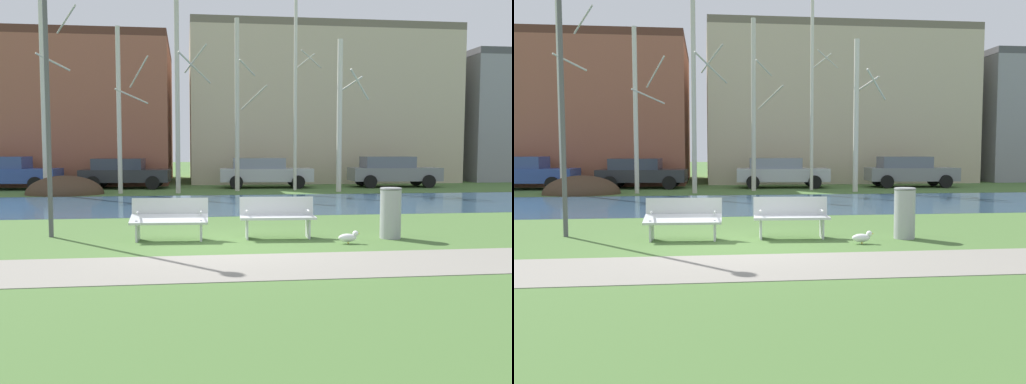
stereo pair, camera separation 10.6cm
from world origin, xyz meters
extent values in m
plane|color=#476B33|center=(0.00, 10.00, 0.00)|extent=(120.00, 120.00, 0.00)
cube|color=gray|center=(0.00, -2.01, 0.01)|extent=(60.00, 2.02, 0.01)
cube|color=#33516B|center=(0.00, 8.23, 0.00)|extent=(80.00, 7.20, 0.01)
ellipsoid|color=#423021|center=(-5.86, 13.16, 0.00)|extent=(3.21, 2.52, 1.58)
cube|color=silver|center=(-1.14, 0.70, 0.45)|extent=(1.62, 0.56, 0.18)
cube|color=silver|center=(-1.12, 0.98, 0.67)|extent=(1.60, 0.17, 0.40)
cube|color=silver|center=(-1.79, 0.79, 0.23)|extent=(0.06, 0.43, 0.45)
cube|color=silver|center=(-0.48, 0.72, 0.23)|extent=(0.06, 0.43, 0.45)
cylinder|color=silver|center=(-1.79, 0.75, 0.59)|extent=(0.06, 0.28, 0.04)
cylinder|color=silver|center=(-0.48, 0.68, 0.59)|extent=(0.06, 0.28, 0.04)
cube|color=silver|center=(1.14, 0.70, 0.45)|extent=(1.62, 0.57, 0.05)
cube|color=silver|center=(1.15, 0.98, 0.67)|extent=(1.60, 0.17, 0.40)
cube|color=silver|center=(0.49, 0.79, 0.23)|extent=(0.06, 0.43, 0.45)
cube|color=silver|center=(1.80, 0.72, 0.23)|extent=(0.06, 0.43, 0.45)
cylinder|color=silver|center=(0.49, 0.75, 0.59)|extent=(0.06, 0.28, 0.04)
cylinder|color=silver|center=(1.80, 0.68, 0.59)|extent=(0.06, 0.28, 0.04)
cylinder|color=#999B9E|center=(3.53, 0.46, 0.54)|extent=(0.44, 0.44, 1.08)
torus|color=#5B5D5E|center=(3.53, 0.46, 1.05)|extent=(0.47, 0.47, 0.04)
ellipsoid|color=white|center=(2.43, -0.10, 0.12)|extent=(0.37, 0.17, 0.17)
sphere|color=white|center=(2.59, -0.10, 0.20)|extent=(0.12, 0.12, 0.12)
cone|color=gold|center=(2.66, -0.10, 0.20)|extent=(0.06, 0.04, 0.04)
cylinder|color=gold|center=(2.44, -0.13, 0.05)|extent=(0.01, 0.01, 0.10)
cylinder|color=gold|center=(2.44, -0.06, 0.05)|extent=(0.01, 0.01, 0.10)
cylinder|color=#4C4C51|center=(-3.70, 1.54, 2.73)|extent=(0.10, 0.10, 5.45)
cylinder|color=beige|center=(-6.64, 13.24, 4.61)|extent=(0.22, 0.22, 9.22)
cylinder|color=beige|center=(-5.77, 13.83, 7.36)|extent=(1.17, 1.66, 0.90)
cylinder|color=beige|center=(-6.09, 12.67, 5.41)|extent=(1.15, 1.12, 0.58)
cylinder|color=beige|center=(-3.59, 13.27, 3.52)|extent=(0.19, 0.19, 7.03)
cylinder|color=beige|center=(-2.79, 13.82, 5.22)|extent=(0.95, 1.34, 1.23)
cylinder|color=beige|center=(-2.99, 12.65, 4.07)|extent=(1.26, 1.23, 0.54)
cylinder|color=#BCB7A8|center=(-1.14, 13.04, 4.07)|extent=(0.20, 0.20, 8.13)
cylinder|color=#BCB7A8|center=(-0.35, 13.58, 5.80)|extent=(0.99, 1.40, 1.08)
cylinder|color=#BCB7A8|center=(-0.40, 12.28, 5.22)|extent=(1.39, 1.36, 1.12)
cylinder|color=beige|center=(1.51, 14.13, 3.85)|extent=(0.21, 0.21, 7.70)
cylinder|color=beige|center=(2.34, 14.70, 4.26)|extent=(1.08, 1.53, 1.04)
cylinder|color=beige|center=(1.92, 13.70, 5.47)|extent=(0.83, 0.81, 0.65)
cylinder|color=beige|center=(4.19, 14.25, 4.56)|extent=(0.15, 0.15, 9.12)
cylinder|color=beige|center=(4.72, 14.61, 5.95)|extent=(0.71, 1.01, 0.57)
cylinder|color=beige|center=(4.79, 13.64, 5.89)|extent=(1.21, 1.17, 0.64)
cylinder|color=beige|center=(5.96, 13.13, 3.35)|extent=(0.23, 0.23, 6.70)
cylinder|color=beige|center=(6.56, 13.54, 4.78)|extent=(0.83, 1.17, 0.65)
cylinder|color=beige|center=(6.64, 12.43, 4.66)|extent=(1.23, 1.20, 1.21)
cube|color=#2D4793|center=(-9.13, 16.22, 0.65)|extent=(4.86, 2.04, 0.67)
cylinder|color=black|center=(-7.50, 17.00, 0.32)|extent=(0.65, 0.26, 0.64)
cylinder|color=black|center=(-7.61, 15.25, 0.32)|extent=(0.65, 0.26, 0.64)
cube|color=#282B30|center=(-3.68, 16.39, 0.62)|extent=(4.27, 2.14, 0.59)
cube|color=#2F3648|center=(-4.01, 16.41, 1.18)|extent=(2.43, 1.80, 0.53)
cylinder|color=black|center=(-2.25, 17.24, 0.32)|extent=(0.65, 0.26, 0.64)
cylinder|color=black|center=(-2.37, 15.36, 0.32)|extent=(0.65, 0.26, 0.64)
cylinder|color=black|center=(-4.99, 17.41, 0.32)|extent=(0.65, 0.26, 0.64)
cylinder|color=black|center=(-5.11, 15.53, 0.32)|extent=(0.65, 0.26, 0.64)
cube|color=#B2B5BC|center=(3.09, 16.02, 0.63)|extent=(4.58, 2.04, 0.63)
cube|color=gray|center=(2.73, 16.05, 1.20)|extent=(2.60, 1.70, 0.51)
cylinder|color=black|center=(4.62, 16.81, 0.32)|extent=(0.65, 0.26, 0.64)
cylinder|color=black|center=(4.52, 15.05, 0.32)|extent=(0.65, 0.26, 0.64)
cylinder|color=black|center=(1.67, 17.00, 0.32)|extent=(0.65, 0.26, 0.64)
cylinder|color=black|center=(1.56, 15.23, 0.32)|extent=(0.65, 0.26, 0.64)
cube|color=slate|center=(9.56, 15.77, 0.64)|extent=(4.50, 2.01, 0.65)
cube|color=slate|center=(9.21, 15.79, 1.24)|extent=(2.55, 1.68, 0.55)
cylinder|color=black|center=(11.06, 16.55, 0.32)|extent=(0.65, 0.26, 0.64)
cylinder|color=black|center=(10.95, 14.81, 0.32)|extent=(0.65, 0.26, 0.64)
cylinder|color=black|center=(8.16, 16.73, 0.32)|extent=(0.65, 0.26, 0.64)
cylinder|color=black|center=(8.06, 14.98, 0.32)|extent=(0.65, 0.26, 0.64)
cube|color=brown|center=(-8.16, 22.36, 3.76)|extent=(12.90, 9.64, 7.52)
cube|color=#4E2C21|center=(-8.16, 22.36, 7.72)|extent=(12.90, 9.64, 0.40)
cube|color=#BCAD8E|center=(6.98, 23.18, 4.19)|extent=(15.02, 9.97, 8.39)
cube|color=#675F4E|center=(6.98, 23.18, 8.59)|extent=(15.02, 9.97, 0.40)
camera|label=1|loc=(-0.77, -10.74, 1.90)|focal=38.65mm
camera|label=2|loc=(-0.66, -10.75, 1.90)|focal=38.65mm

